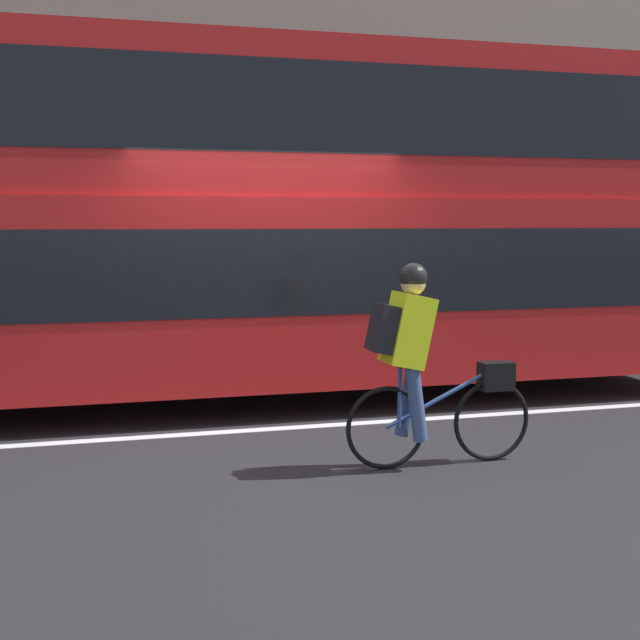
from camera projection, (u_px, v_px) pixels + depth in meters
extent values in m
plane|color=#232326|center=(273.00, 428.00, 8.08)|extent=(80.00, 80.00, 0.00)
cube|color=silver|center=(274.00, 429.00, 8.04)|extent=(50.00, 0.14, 0.01)
cube|color=gray|center=(189.00, 340.00, 13.56)|extent=(60.00, 2.09, 0.13)
cube|color=gray|center=(175.00, 79.00, 14.25)|extent=(60.00, 0.30, 8.26)
cylinder|color=black|center=(486.00, 344.00, 10.15)|extent=(0.95, 0.30, 0.95)
cube|color=#B21919|center=(176.00, 288.00, 9.12)|extent=(11.32, 2.58, 1.81)
cube|color=black|center=(175.00, 267.00, 9.09)|extent=(10.87, 2.60, 0.79)
cube|color=#B21919|center=(173.00, 125.00, 8.93)|extent=(11.32, 2.47, 1.48)
cube|color=black|center=(173.00, 118.00, 8.93)|extent=(10.87, 2.49, 0.83)
torus|color=black|center=(491.00, 421.00, 6.96)|extent=(0.64, 0.04, 0.64)
torus|color=black|center=(386.00, 428.00, 6.72)|extent=(0.64, 0.04, 0.64)
cylinder|color=#2D4C8C|center=(440.00, 398.00, 6.81)|extent=(0.89, 0.03, 0.44)
cylinder|color=#2D4C8C|center=(400.00, 396.00, 6.72)|extent=(0.03, 0.03, 0.47)
cube|color=black|center=(496.00, 376.00, 6.93)|extent=(0.26, 0.16, 0.22)
cube|color=#D8EA19|center=(408.00, 330.00, 6.68)|extent=(0.37, 0.32, 0.58)
cube|color=black|center=(383.00, 328.00, 6.62)|extent=(0.21, 0.26, 0.38)
cylinder|color=#384C7A|center=(408.00, 400.00, 6.84)|extent=(0.21, 0.11, 0.57)
cylinder|color=#384C7A|center=(416.00, 404.00, 6.67)|extent=(0.19, 0.11, 0.57)
sphere|color=tan|center=(413.00, 283.00, 6.65)|extent=(0.19, 0.19, 0.19)
sphere|color=black|center=(413.00, 277.00, 6.65)|extent=(0.21, 0.21, 0.21)
cylinder|color=#262628|center=(90.00, 306.00, 13.00)|extent=(0.52, 0.52, 1.01)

